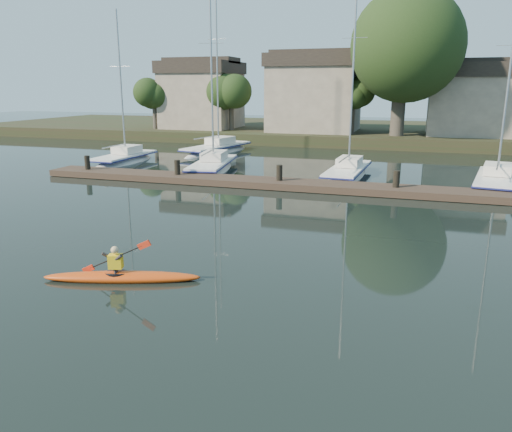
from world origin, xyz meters
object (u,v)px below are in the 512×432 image
(sailboat_3, at_px, (495,190))
(sailboat_5, at_px, (217,155))
(sailboat_1, at_px, (213,173))
(sailboat_2, at_px, (347,179))
(dock, at_px, (335,187))
(sailboat_0, at_px, (125,165))
(kayak, at_px, (121,275))

(sailboat_3, relative_size, sailboat_5, 0.83)
(sailboat_1, distance_m, sailboat_2, 8.56)
(dock, height_order, sailboat_2, sailboat_2)
(sailboat_0, height_order, sailboat_1, sailboat_1)
(dock, height_order, sailboat_1, sailboat_1)
(sailboat_2, relative_size, sailboat_3, 1.08)
(kayak, bearing_deg, sailboat_0, 104.32)
(sailboat_3, bearing_deg, sailboat_1, -172.11)
(sailboat_1, distance_m, sailboat_3, 16.59)
(sailboat_2, distance_m, sailboat_3, 8.07)
(sailboat_3, distance_m, sailboat_5, 21.57)
(dock, relative_size, sailboat_2, 2.51)
(kayak, xyz_separation_m, sailboat_0, (-12.12, 19.36, -0.36))
(sailboat_2, bearing_deg, kayak, -98.62)
(sailboat_2, height_order, sailboat_3, sailboat_2)
(sailboat_2, distance_m, sailboat_5, 14.14)
(sailboat_2, bearing_deg, sailboat_3, -2.93)
(sailboat_2, bearing_deg, sailboat_0, 179.95)
(dock, height_order, sailboat_0, sailboat_0)
(sailboat_0, xyz_separation_m, sailboat_3, (23.83, -1.48, 0.00))
(kayak, xyz_separation_m, sailboat_1, (-4.87, 18.20, -0.35))
(sailboat_0, distance_m, sailboat_2, 15.82)
(kayak, height_order, sailboat_0, sailboat_0)
(sailboat_1, xyz_separation_m, sailboat_5, (-3.14, 8.40, -0.01))
(sailboat_0, relative_size, sailboat_5, 0.76)
(kayak, height_order, sailboat_5, sailboat_5)
(kayak, relative_size, sailboat_1, 0.32)
(sailboat_1, height_order, sailboat_5, sailboat_5)
(sailboat_2, height_order, sailboat_5, sailboat_5)
(sailboat_2, xyz_separation_m, sailboat_3, (8.03, -0.77, -0.02))
(sailboat_1, bearing_deg, sailboat_5, 100.72)
(sailboat_1, bearing_deg, sailboat_2, -6.82)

